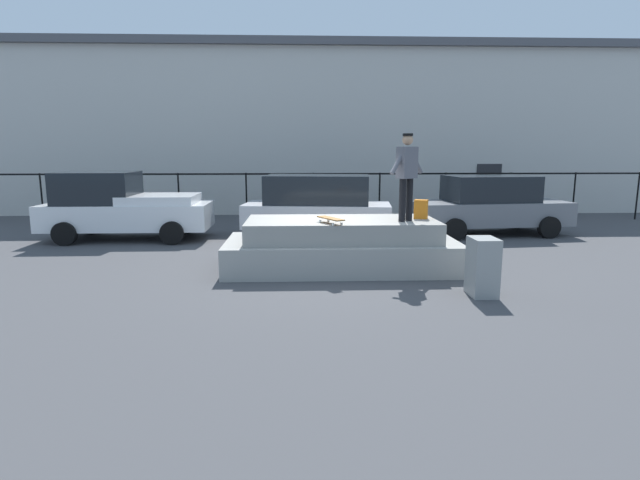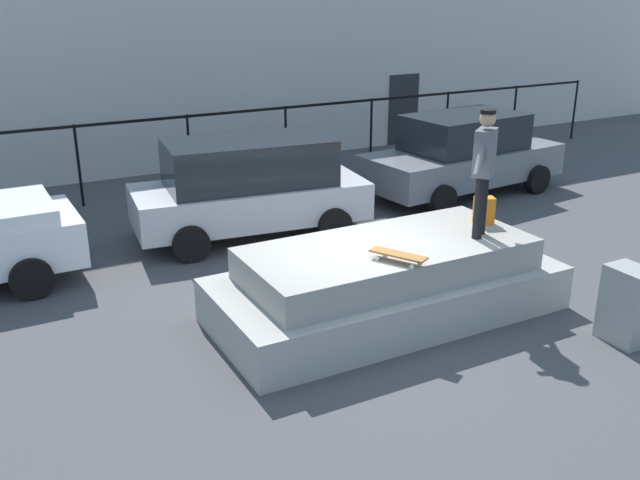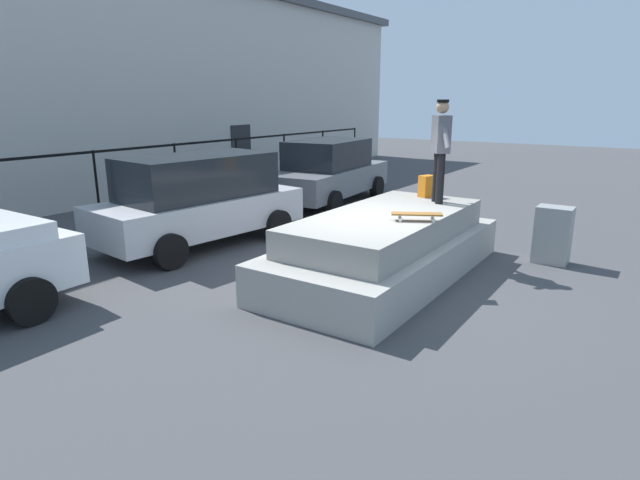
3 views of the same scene
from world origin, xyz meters
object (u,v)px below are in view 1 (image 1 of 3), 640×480
(skateboarder, at_px, (407,171))
(utility_box, at_px, (483,267))
(skateboard, at_px, (331,219))
(backpack, at_px, (421,209))
(car_silver_hatchback_mid, at_px, (317,205))
(car_white_pickup_near, at_px, (122,207))
(car_grey_sedan_far, at_px, (489,205))

(skateboarder, xyz_separation_m, utility_box, (1.01, -1.83, -1.61))
(skateboarder, bearing_deg, skateboard, -169.36)
(utility_box, bearing_deg, backpack, 105.28)
(car_silver_hatchback_mid, height_order, utility_box, car_silver_hatchback_mid)
(skateboard, relative_size, car_silver_hatchback_mid, 0.17)
(skateboarder, xyz_separation_m, backpack, (0.42, 0.38, -0.84))
(skateboarder, height_order, skateboard, skateboarder)
(backpack, relative_size, car_silver_hatchback_mid, 0.09)
(backpack, height_order, car_white_pickup_near, car_white_pickup_near)
(skateboard, height_order, car_white_pickup_near, car_white_pickup_near)
(skateboard, distance_m, car_silver_hatchback_mid, 4.64)
(skateboarder, height_order, utility_box, skateboarder)
(skateboarder, xyz_separation_m, car_grey_sedan_far, (3.55, 4.68, -1.23))
(utility_box, bearing_deg, car_white_pickup_near, 144.29)
(car_white_pickup_near, distance_m, car_grey_sedan_far, 10.87)
(backpack, distance_m, car_silver_hatchback_mid, 4.50)
(skateboard, xyz_separation_m, car_silver_hatchback_mid, (-0.12, 4.63, -0.22))
(car_silver_hatchback_mid, height_order, car_grey_sedan_far, car_silver_hatchback_mid)
(car_white_pickup_near, bearing_deg, utility_box, -35.95)
(backpack, xyz_separation_m, car_grey_sedan_far, (3.13, 4.30, -0.38))
(car_silver_hatchback_mid, relative_size, car_grey_sedan_far, 0.92)
(car_white_pickup_near, height_order, car_silver_hatchback_mid, car_white_pickup_near)
(skateboarder, distance_m, backpack, 1.02)
(backpack, xyz_separation_m, car_silver_hatchback_mid, (-2.12, 3.95, -0.33))
(car_silver_hatchback_mid, xyz_separation_m, utility_box, (2.71, -6.16, -0.44))
(car_white_pickup_near, bearing_deg, backpack, -26.31)
(car_silver_hatchback_mid, distance_m, car_grey_sedan_far, 5.26)
(skateboard, height_order, utility_box, skateboard)
(skateboard, bearing_deg, skateboarder, 10.64)
(skateboard, relative_size, car_grey_sedan_far, 0.16)
(skateboard, bearing_deg, car_white_pickup_near, 141.81)
(car_grey_sedan_far, xyz_separation_m, utility_box, (-2.54, -6.51, -0.38))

